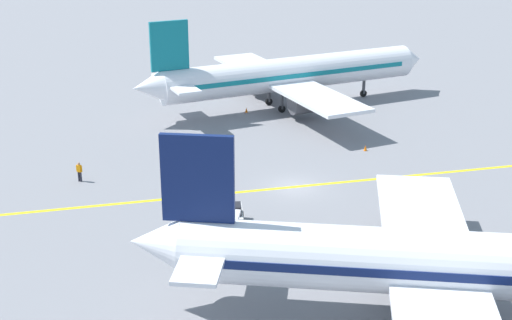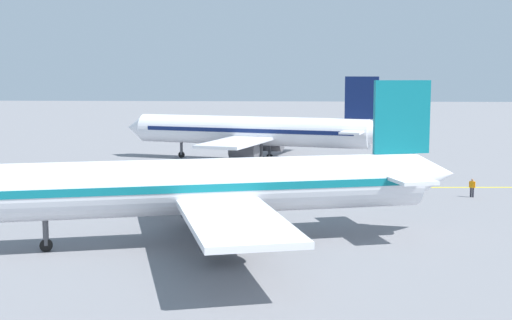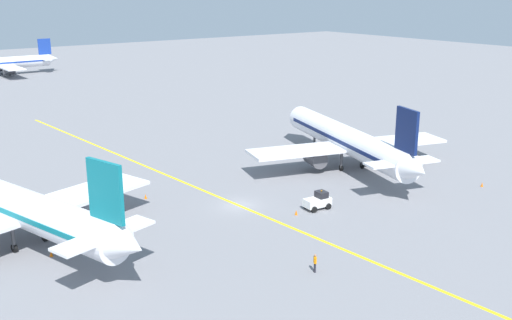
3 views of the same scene
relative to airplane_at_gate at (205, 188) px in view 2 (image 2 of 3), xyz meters
name	(u,v)px [view 2 (image 2 of 3)]	position (x,y,z in m)	size (l,w,h in m)	color
ground_plane	(280,188)	(22.74, -4.25, -3.71)	(400.00, 400.00, 0.00)	slate
apron_yellow_centreline	(280,188)	(22.74, -4.25, -3.71)	(0.40, 120.00, 0.01)	yellow
airplane_at_gate	(205,188)	(0.00, 0.00, 0.00)	(28.36, 34.96, 10.60)	white
airplane_adjacent_stand	(254,132)	(43.37, -0.43, 0.00)	(28.34, 34.90, 10.60)	white
baggage_tug_white	(339,170)	(29.24, -10.26, -2.81)	(3.13, 1.99, 2.11)	white
ground_crew_worker	(472,187)	(18.60, -21.58, -2.80)	(0.37, 0.51, 1.68)	#23232D
traffic_cone_near_nose	(281,236)	(1.31, -4.88, -3.43)	(0.32, 0.32, 0.55)	orange
traffic_cone_mid_apron	(340,180)	(26.07, -10.27, -3.43)	(0.32, 0.32, 0.55)	orange
traffic_cone_by_wingtip	(181,198)	(15.32, 4.15, -3.43)	(0.32, 0.32, 0.55)	orange
traffic_cone_far_edge	(377,153)	(50.72, -16.65, -3.43)	(0.32, 0.32, 0.55)	orange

